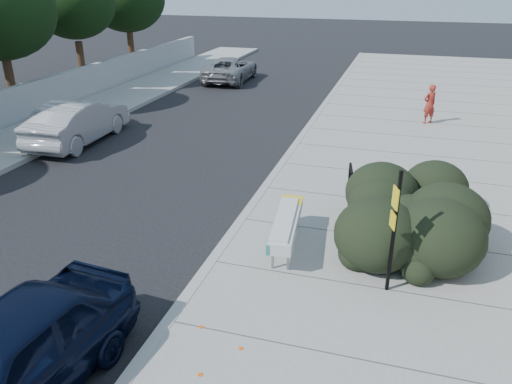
% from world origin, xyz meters
% --- Properties ---
extents(ground, '(120.00, 120.00, 0.00)m').
position_xyz_m(ground, '(0.00, 0.00, 0.00)').
color(ground, black).
rests_on(ground, ground).
extents(sidewalk_near, '(11.20, 50.00, 0.15)m').
position_xyz_m(sidewalk_near, '(5.60, 5.00, 0.07)').
color(sidewalk_near, gray).
rests_on(sidewalk_near, ground).
extents(sidewalk_far, '(3.00, 50.00, 0.15)m').
position_xyz_m(sidewalk_far, '(-9.50, 5.00, 0.07)').
color(sidewalk_far, gray).
rests_on(sidewalk_far, ground).
extents(curb_near, '(0.22, 50.00, 0.17)m').
position_xyz_m(curb_near, '(0.00, 5.00, 0.08)').
color(curb_near, '#9E9E99').
rests_on(curb_near, ground).
extents(curb_far, '(0.22, 50.00, 0.17)m').
position_xyz_m(curb_far, '(-8.00, 5.00, 0.08)').
color(curb_far, '#9E9E99').
rests_on(curb_far, ground).
extents(tree_far_e, '(4.00, 4.00, 5.90)m').
position_xyz_m(tree_far_e, '(-12.50, 14.00, 4.18)').
color(tree_far_e, '#332114').
rests_on(tree_far_e, ground).
extents(bench, '(0.72, 2.39, 0.70)m').
position_xyz_m(bench, '(1.32, 1.00, 0.71)').
color(bench, gray).
rests_on(bench, sidewalk_near).
extents(bike_rack, '(0.18, 0.70, 1.04)m').
position_xyz_m(bike_rack, '(2.35, 3.50, 0.77)').
color(bike_rack, black).
rests_on(bike_rack, sidewalk_near).
extents(sign_post, '(0.14, 0.26, 2.38)m').
position_xyz_m(sign_post, '(3.49, -0.01, 1.51)').
color(sign_post, black).
rests_on(sign_post, sidewalk_near).
extents(hedge, '(3.54, 4.79, 1.61)m').
position_xyz_m(hedge, '(3.82, 2.50, 0.96)').
color(hedge, black).
rests_on(hedge, sidewalk_near).
extents(sedan_navy, '(2.13, 4.46, 1.47)m').
position_xyz_m(sedan_navy, '(-1.36, -4.13, 0.73)').
color(sedan_navy, black).
rests_on(sedan_navy, ground).
extents(wagon_silver, '(1.78, 4.62, 1.50)m').
position_xyz_m(wagon_silver, '(-7.50, 6.38, 0.75)').
color(wagon_silver, '#A5A5A9').
rests_on(wagon_silver, ground).
extents(suv_silver, '(2.38, 4.79, 1.31)m').
position_xyz_m(suv_silver, '(-6.00, 18.25, 0.65)').
color(suv_silver, gray).
rests_on(suv_silver, ground).
extents(pedestrian, '(0.66, 0.62, 1.51)m').
position_xyz_m(pedestrian, '(4.37, 11.96, 0.91)').
color(pedestrian, maroon).
rests_on(pedestrian, sidewalk_near).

